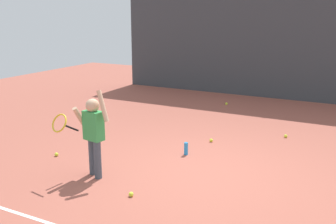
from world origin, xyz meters
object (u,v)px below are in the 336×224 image
water_bottle (186,149)px  tennis_ball_2 (131,194)px  tennis_ball_5 (286,136)px  tennis_player (92,130)px  tennis_ball_4 (211,140)px  tennis_ball_0 (56,154)px  tennis_ball_1 (226,104)px

water_bottle → tennis_ball_2: 1.81m
tennis_ball_2 → tennis_ball_5: 3.83m
tennis_ball_2 → tennis_player: bearing=159.8°
water_bottle → tennis_ball_4: size_ratio=3.33×
water_bottle → tennis_player: bearing=-119.6°
tennis_ball_0 → tennis_ball_2: same height
tennis_ball_0 → tennis_ball_5: 4.39m
water_bottle → tennis_ball_1: 3.97m
tennis_ball_4 → tennis_ball_1: bearing=104.2°
tennis_ball_1 → tennis_ball_2: same height
tennis_player → tennis_ball_5: (2.19, 3.27, -0.69)m
tennis_ball_0 → tennis_ball_2: bearing=-19.4°
tennis_ball_0 → tennis_ball_5: size_ratio=1.00×
water_bottle → tennis_ball_0: (-1.95, -1.11, -0.08)m
tennis_player → tennis_ball_0: 1.36m
tennis_ball_4 → tennis_ball_5: size_ratio=1.00×
tennis_ball_5 → tennis_ball_4: bearing=-142.4°
tennis_ball_0 → tennis_ball_5: (3.30, 2.89, 0.00)m
tennis_player → tennis_ball_2: (0.87, -0.32, -0.69)m
water_bottle → tennis_ball_4: bearing=80.9°
tennis_player → tennis_ball_1: size_ratio=20.46×
tennis_ball_0 → tennis_ball_4: same height
tennis_ball_2 → tennis_ball_4: 2.66m
tennis_ball_0 → tennis_ball_5: same height
water_bottle → tennis_ball_1: water_bottle is taller
tennis_ball_1 → tennis_ball_2: bearing=-83.4°
water_bottle → tennis_ball_4: water_bottle is taller
water_bottle → tennis_ball_0: 2.25m
water_bottle → tennis_ball_1: bearing=99.3°
tennis_ball_1 → tennis_player: bearing=-92.2°
tennis_ball_1 → tennis_ball_5: 2.92m
tennis_ball_5 → water_bottle: bearing=-127.1°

